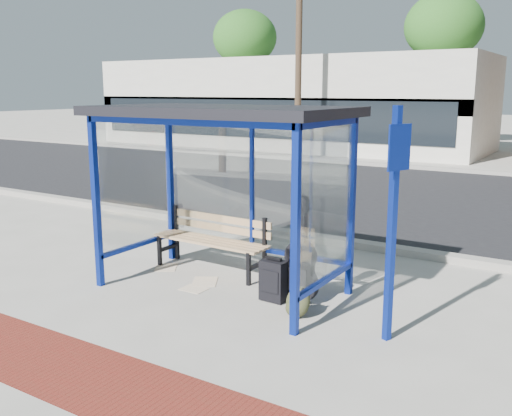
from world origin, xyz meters
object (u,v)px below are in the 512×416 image
Objects in this scene: guitar_bag at (300,266)px; backpack at (297,303)px; bench at (213,238)px; suitcase at (274,281)px.

backpack is at bearing -67.73° from guitar_bag.
guitar_bag is at bearing -13.67° from bench.
bench is at bearing 159.06° from suitcase.
guitar_bag reaches higher than suitcase.
guitar_bag is 0.39m from suitcase.
guitar_bag is 3.48× the size of backpack.
bench reaches higher than backpack.
bench reaches higher than suitcase.
suitcase is at bearing -156.78° from guitar_bag.
backpack is at bearing -28.97° from suitcase.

